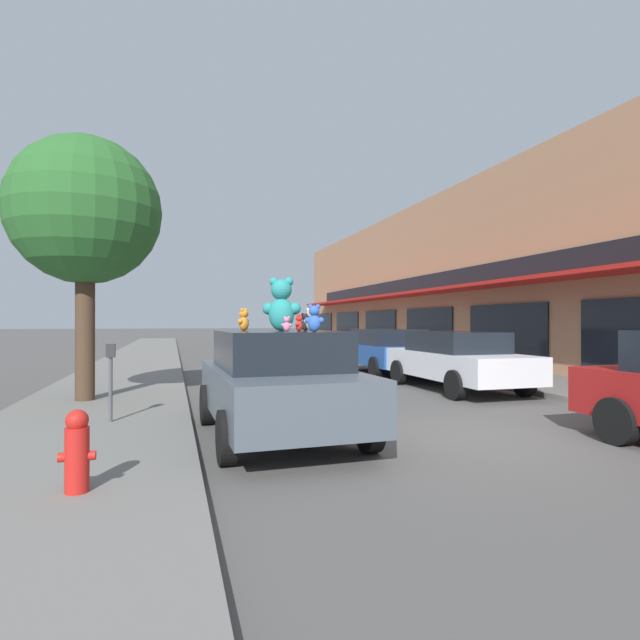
{
  "coord_description": "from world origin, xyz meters",
  "views": [
    {
      "loc": [
        -4.26,
        -6.77,
        1.76
      ],
      "look_at": [
        -1.79,
        1.57,
        1.79
      ],
      "focal_mm": 28.0,
      "sensor_mm": 36.0,
      "label": 1
    }
  ],
  "objects_px": {
    "teddy_bear_cream": "(311,320)",
    "parked_car_far_center": "(456,359)",
    "teddy_bear_red": "(299,323)",
    "teddy_bear_orange": "(244,320)",
    "teddy_bear_blue": "(314,319)",
    "teddy_bear_giant": "(281,305)",
    "street_tree": "(85,212)",
    "parked_car_far_right": "(388,350)",
    "teddy_bear_pink": "(287,324)",
    "teddy_bear_black": "(305,322)",
    "plush_art_car": "(278,381)",
    "parking_meter": "(111,372)",
    "fire_hydrant": "(77,451)"
  },
  "relations": [
    {
      "from": "teddy_bear_pink",
      "to": "street_tree",
      "type": "xyz_separation_m",
      "value": [
        -3.36,
        4.16,
        2.32
      ]
    },
    {
      "from": "teddy_bear_cream",
      "to": "parked_car_far_center",
      "type": "relative_size",
      "value": 0.08
    },
    {
      "from": "parked_car_far_right",
      "to": "street_tree",
      "type": "relative_size",
      "value": 0.73
    },
    {
      "from": "teddy_bear_blue",
      "to": "parked_car_far_center",
      "type": "distance_m",
      "value": 6.92
    },
    {
      "from": "teddy_bear_giant",
      "to": "teddy_bear_black",
      "type": "distance_m",
      "value": 0.5
    },
    {
      "from": "teddy_bear_orange",
      "to": "parking_meter",
      "type": "relative_size",
      "value": 0.28
    },
    {
      "from": "teddy_bear_orange",
      "to": "parked_car_far_right",
      "type": "height_order",
      "value": "teddy_bear_orange"
    },
    {
      "from": "teddy_bear_red",
      "to": "teddy_bear_cream",
      "type": "distance_m",
      "value": 0.46
    },
    {
      "from": "plush_art_car",
      "to": "teddy_bear_black",
      "type": "distance_m",
      "value": 1.03
    },
    {
      "from": "plush_art_car",
      "to": "teddy_bear_red",
      "type": "distance_m",
      "value": 0.97
    },
    {
      "from": "teddy_bear_giant",
      "to": "parked_car_far_center",
      "type": "height_order",
      "value": "teddy_bear_giant"
    },
    {
      "from": "teddy_bear_giant",
      "to": "teddy_bear_cream",
      "type": "height_order",
      "value": "teddy_bear_giant"
    },
    {
      "from": "teddy_bear_blue",
      "to": "teddy_bear_black",
      "type": "relative_size",
      "value": 1.37
    },
    {
      "from": "parking_meter",
      "to": "plush_art_car",
      "type": "bearing_deg",
      "value": -26.8
    },
    {
      "from": "teddy_bear_pink",
      "to": "parking_meter",
      "type": "height_order",
      "value": "teddy_bear_pink"
    },
    {
      "from": "teddy_bear_black",
      "to": "teddy_bear_cream",
      "type": "bearing_deg",
      "value": 139.27
    },
    {
      "from": "teddy_bear_cream",
      "to": "parked_car_far_center",
      "type": "bearing_deg",
      "value": -103.69
    },
    {
      "from": "teddy_bear_pink",
      "to": "teddy_bear_red",
      "type": "bearing_deg",
      "value": -158.78
    },
    {
      "from": "parked_car_far_center",
      "to": "parked_car_far_right",
      "type": "bearing_deg",
      "value": 90.0
    },
    {
      "from": "teddy_bear_cream",
      "to": "teddy_bear_giant",
      "type": "bearing_deg",
      "value": 39.84
    },
    {
      "from": "teddy_bear_red",
      "to": "street_tree",
      "type": "height_order",
      "value": "street_tree"
    },
    {
      "from": "teddy_bear_pink",
      "to": "teddy_bear_black",
      "type": "bearing_deg",
      "value": -113.13
    },
    {
      "from": "plush_art_car",
      "to": "teddy_bear_pink",
      "type": "xyz_separation_m",
      "value": [
        0.06,
        -0.31,
        0.88
      ]
    },
    {
      "from": "fire_hydrant",
      "to": "parking_meter",
      "type": "distance_m",
      "value": 3.55
    },
    {
      "from": "teddy_bear_black",
      "to": "parking_meter",
      "type": "bearing_deg",
      "value": -4.97
    },
    {
      "from": "teddy_bear_cream",
      "to": "parked_car_far_right",
      "type": "bearing_deg",
      "value": -82.7
    },
    {
      "from": "plush_art_car",
      "to": "street_tree",
      "type": "xyz_separation_m",
      "value": [
        -3.3,
        3.85,
        3.2
      ]
    },
    {
      "from": "teddy_bear_blue",
      "to": "parked_car_far_right",
      "type": "relative_size",
      "value": 0.1
    },
    {
      "from": "fire_hydrant",
      "to": "teddy_bear_black",
      "type": "bearing_deg",
      "value": 39.87
    },
    {
      "from": "teddy_bear_cream",
      "to": "teddy_bear_red",
      "type": "bearing_deg",
      "value": 89.89
    },
    {
      "from": "plush_art_car",
      "to": "parking_meter",
      "type": "xyz_separation_m",
      "value": [
        -2.52,
        1.27,
        0.09
      ]
    },
    {
      "from": "teddy_bear_orange",
      "to": "fire_hydrant",
      "type": "bearing_deg",
      "value": 3.22
    },
    {
      "from": "teddy_bear_cream",
      "to": "street_tree",
      "type": "xyz_separation_m",
      "value": [
        -3.84,
        3.79,
        2.25
      ]
    },
    {
      "from": "parking_meter",
      "to": "teddy_bear_black",
      "type": "bearing_deg",
      "value": -20.22
    },
    {
      "from": "plush_art_car",
      "to": "teddy_bear_blue",
      "type": "relative_size",
      "value": 10.73
    },
    {
      "from": "plush_art_car",
      "to": "teddy_bear_red",
      "type": "height_order",
      "value": "teddy_bear_red"
    },
    {
      "from": "teddy_bear_black",
      "to": "plush_art_car",
      "type": "bearing_deg",
      "value": 35.29
    },
    {
      "from": "street_tree",
      "to": "fire_hydrant",
      "type": "relative_size",
      "value": 6.94
    },
    {
      "from": "plush_art_car",
      "to": "teddy_bear_orange",
      "type": "distance_m",
      "value": 1.13
    },
    {
      "from": "fire_hydrant",
      "to": "parked_car_far_right",
      "type": "bearing_deg",
      "value": 52.62
    },
    {
      "from": "teddy_bear_pink",
      "to": "teddy_bear_black",
      "type": "relative_size",
      "value": 0.79
    },
    {
      "from": "teddy_bear_red",
      "to": "parking_meter",
      "type": "relative_size",
      "value": 0.2
    },
    {
      "from": "teddy_bear_blue",
      "to": "parked_car_far_center",
      "type": "height_order",
      "value": "teddy_bear_blue"
    },
    {
      "from": "teddy_bear_giant",
      "to": "street_tree",
      "type": "distance_m",
      "value": 5.46
    },
    {
      "from": "teddy_bear_red",
      "to": "teddy_bear_orange",
      "type": "xyz_separation_m",
      "value": [
        -0.72,
        0.72,
        0.05
      ]
    },
    {
      "from": "teddy_bear_giant",
      "to": "street_tree",
      "type": "xyz_separation_m",
      "value": [
        -3.36,
        3.8,
        2.03
      ]
    },
    {
      "from": "teddy_bear_pink",
      "to": "parked_car_far_right",
      "type": "bearing_deg",
      "value": -105.32
    },
    {
      "from": "plush_art_car",
      "to": "teddy_bear_pink",
      "type": "relative_size",
      "value": 18.53
    },
    {
      "from": "teddy_bear_pink",
      "to": "parked_car_far_center",
      "type": "distance_m",
      "value": 6.86
    },
    {
      "from": "parked_car_far_center",
      "to": "teddy_bear_red",
      "type": "bearing_deg",
      "value": -141.59
    }
  ]
}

